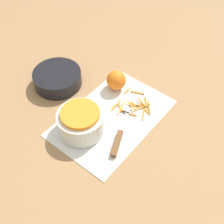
# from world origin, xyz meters

# --- Properties ---
(ground_plane) EXTENTS (4.00, 4.00, 0.00)m
(ground_plane) POSITION_xyz_m (0.00, 0.00, 0.00)
(ground_plane) COLOR #9E754C
(cutting_board) EXTENTS (0.45, 0.30, 0.01)m
(cutting_board) POSITION_xyz_m (0.00, 0.00, 0.00)
(cutting_board) COLOR silver
(cutting_board) RESTS_ON ground_plane
(bowl_speckled) EXTENTS (0.17, 0.17, 0.09)m
(bowl_speckled) POSITION_xyz_m (-0.11, 0.05, 0.05)
(bowl_speckled) COLOR silver
(bowl_speckled) RESTS_ON cutting_board
(bowl_dark) EXTENTS (0.20, 0.20, 0.06)m
(bowl_dark) POSITION_xyz_m (0.01, 0.29, 0.03)
(bowl_dark) COLOR black
(bowl_dark) RESTS_ON ground_plane
(knife) EXTENTS (0.23, 0.12, 0.02)m
(knife) POSITION_xyz_m (-0.06, -0.08, 0.01)
(knife) COLOR brown
(knife) RESTS_ON cutting_board
(orange_left) EXTENTS (0.08, 0.08, 0.08)m
(orange_left) POSITION_xyz_m (0.13, 0.09, 0.05)
(orange_left) COLOR orange
(orange_left) RESTS_ON cutting_board
(peel_pile) EXTENTS (0.16, 0.15, 0.01)m
(peel_pile) POSITION_xyz_m (0.10, -0.03, 0.01)
(peel_pile) COLOR orange
(peel_pile) RESTS_ON cutting_board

